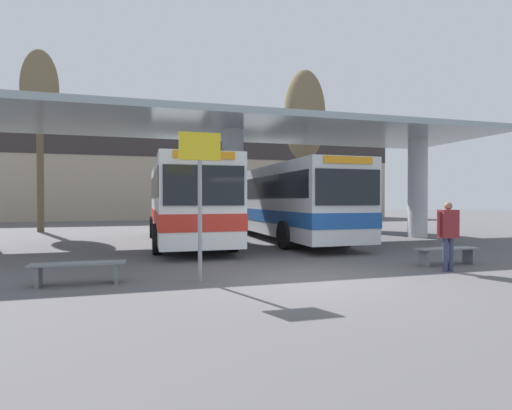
% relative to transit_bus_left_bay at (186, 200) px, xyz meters
% --- Properties ---
extents(ground_plane, '(100.00, 100.00, 0.00)m').
position_rel_transit_bus_left_bay_xyz_m(ground_plane, '(1.88, -8.10, -1.78)').
color(ground_plane, '#565456').
extents(townhouse_backdrop, '(40.00, 0.58, 7.17)m').
position_rel_transit_bus_left_bay_xyz_m(townhouse_backdrop, '(1.88, 19.04, 2.40)').
color(townhouse_backdrop, tan).
rests_on(townhouse_backdrop, ground_plane).
extents(station_canopy, '(22.94, 6.55, 4.89)m').
position_rel_transit_bus_left_bay_xyz_m(station_canopy, '(1.88, -0.33, 2.42)').
color(station_canopy, silver).
rests_on(station_canopy, ground_plane).
extents(transit_bus_left_bay, '(2.80, 10.39, 3.18)m').
position_rel_transit_bus_left_bay_xyz_m(transit_bus_left_bay, '(0.00, 0.00, 0.00)').
color(transit_bus_left_bay, white).
rests_on(transit_bus_left_bay, ground_plane).
extents(transit_bus_center_bay, '(2.85, 12.24, 3.15)m').
position_rel_transit_bus_left_bay_xyz_m(transit_bus_center_bay, '(4.33, 0.78, -0.01)').
color(transit_bus_center_bay, silver).
rests_on(transit_bus_center_bay, ground_plane).
extents(waiting_bench_near_pillar, '(1.88, 0.44, 0.46)m').
position_rel_transit_bus_left_bay_xyz_m(waiting_bench_near_pillar, '(-2.99, -7.39, -1.43)').
color(waiting_bench_near_pillar, slate).
rests_on(waiting_bench_near_pillar, ground_plane).
extents(waiting_bench_mid_platform, '(1.83, 0.44, 0.46)m').
position_rel_transit_bus_left_bay_xyz_m(waiting_bench_mid_platform, '(6.28, -7.39, -1.43)').
color(waiting_bench_mid_platform, slate).
rests_on(waiting_bench_mid_platform, ground_plane).
extents(info_sign_platform, '(0.90, 0.09, 3.23)m').
position_rel_transit_bus_left_bay_xyz_m(info_sign_platform, '(-0.50, -7.74, 0.52)').
color(info_sign_platform, gray).
rests_on(info_sign_platform, ground_plane).
extents(pedestrian_waiting, '(0.63, 0.26, 1.72)m').
position_rel_transit_bus_left_bay_xyz_m(pedestrian_waiting, '(5.56, -8.25, -0.73)').
color(pedestrian_waiting, '#333856').
rests_on(pedestrian_waiting, ground_plane).
extents(poplar_tree_behind_left, '(1.94, 1.94, 10.01)m').
position_rel_transit_bus_left_bay_xyz_m(poplar_tree_behind_left, '(-7.10, 7.93, 5.87)').
color(poplar_tree_behind_left, brown).
rests_on(poplar_tree_behind_left, ground_plane).
extents(poplar_tree_behind_right, '(2.71, 2.71, 10.26)m').
position_rel_transit_bus_left_bay_xyz_m(poplar_tree_behind_right, '(8.53, 7.92, 5.44)').
color(poplar_tree_behind_right, brown).
rests_on(poplar_tree_behind_right, ground_plane).
extents(parked_car_street, '(4.44, 2.14, 1.93)m').
position_rel_transit_bus_left_bay_xyz_m(parked_car_street, '(5.67, 15.22, -0.83)').
color(parked_car_street, silver).
rests_on(parked_car_street, ground_plane).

